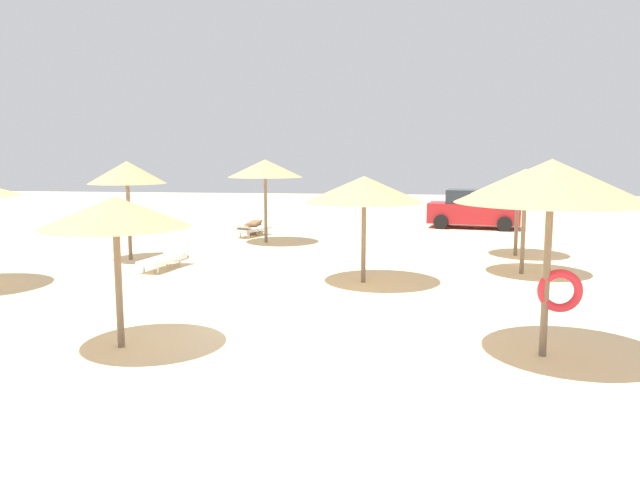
# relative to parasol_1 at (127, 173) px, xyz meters

# --- Properties ---
(ground_plane) EXTENTS (80.00, 80.00, 0.00)m
(ground_plane) POSITION_rel_parasol_1_xyz_m (6.44, -6.38, -2.70)
(ground_plane) COLOR beige
(parasol_1) EXTENTS (2.36, 2.36, 3.05)m
(parasol_1) POSITION_rel_parasol_1_xyz_m (0.00, 0.00, 0.00)
(parasol_1) COLOR #75604C
(parasol_1) RESTS_ON ground
(parasol_2) EXTENTS (2.76, 2.76, 3.08)m
(parasol_2) POSITION_rel_parasol_1_xyz_m (3.35, 4.29, 0.05)
(parasol_2) COLOR #75604C
(parasol_2) RESTS_ON ground
(parasol_4) EXTENTS (3.01, 3.01, 2.71)m
(parasol_4) POSITION_rel_parasol_1_xyz_m (7.43, -2.47, -0.32)
(parasol_4) COLOR #75604C
(parasol_4) RESTS_ON ground
(parasol_5) EXTENTS (2.59, 2.59, 2.67)m
(parasol_5) POSITION_rel_parasol_1_xyz_m (12.07, 2.45, -0.33)
(parasol_5) COLOR #75604C
(parasol_5) RESTS_ON ground
(parasol_6) EXTENTS (2.97, 2.97, 3.16)m
(parasol_6) POSITION_rel_parasol_1_xyz_m (10.69, -7.85, 0.10)
(parasol_6) COLOR #75604C
(parasol_6) RESTS_ON ground
(parasol_7) EXTENTS (2.84, 2.84, 2.87)m
(parasol_7) POSITION_rel_parasol_1_xyz_m (11.67, -0.73, -0.18)
(parasol_7) COLOR #75604C
(parasol_7) RESTS_ON ground
(parasol_8) EXTENTS (2.46, 2.46, 2.55)m
(parasol_8) POSITION_rel_parasol_1_xyz_m (3.71, -8.33, -0.41)
(parasol_8) COLOR #75604C
(parasol_8) RESTS_ON ground
(lounger_1) EXTENTS (0.93, 1.95, 0.77)m
(lounger_1) POSITION_rel_parasol_1_xyz_m (1.66, -1.33, -2.37)
(lounger_1) COLOR white
(lounger_1) RESTS_ON ground
(lounger_2) EXTENTS (1.36, 2.01, 0.63)m
(lounger_2) POSITION_rel_parasol_1_xyz_m (2.41, 5.88, -2.39)
(lounger_2) COLOR white
(lounger_2) RESTS_ON ground
(bench_0) EXTENTS (0.45, 1.51, 0.49)m
(bench_0) POSITION_rel_parasol_1_xyz_m (2.28, 6.85, -2.35)
(bench_0) COLOR brown
(bench_0) RESTS_ON ground
(parked_car) EXTENTS (4.24, 2.56, 1.72)m
(parked_car) POSITION_rel_parasol_1_xyz_m (11.55, 10.03, -1.87)
(parked_car) COLOR #B21E23
(parked_car) RESTS_ON ground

